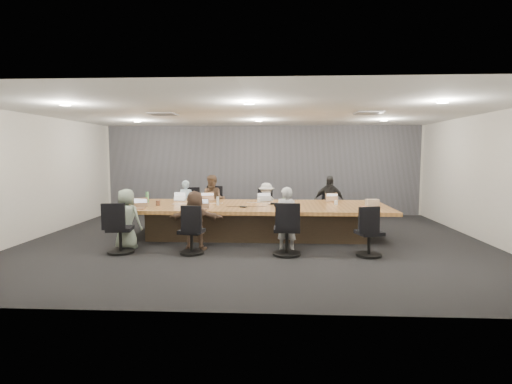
{
  "coord_description": "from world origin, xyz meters",
  "views": [
    {
      "loc": [
        0.48,
        -8.64,
        1.92
      ],
      "look_at": [
        0.0,
        0.4,
        1.05
      ],
      "focal_mm": 28.0,
      "sensor_mm": 36.0,
      "label": 1
    }
  ],
  "objects_px": {
    "chair_5": "(192,235)",
    "bottle_clear": "(218,201)",
    "laptop_1": "(210,200)",
    "laptop_3": "(332,201)",
    "chair_7": "(369,237)",
    "bottle_green_right": "(284,201)",
    "chair_3": "(327,211)",
    "person_4": "(127,219)",
    "person_6": "(286,219)",
    "person_2": "(266,205)",
    "person_5": "(195,220)",
    "laptop_0": "(181,200)",
    "person_1": "(213,200)",
    "snack_packet": "(365,208)",
    "chair_4": "(120,233)",
    "person_0": "(186,203)",
    "chair_2": "(267,210)",
    "person_3": "(329,201)",
    "canvas_bag": "(372,202)",
    "mug_brown": "(158,203)",
    "conference_table": "(256,219)",
    "laptop_6": "(286,210)",
    "chair_1": "(216,208)",
    "chair_6": "(287,233)",
    "stapler": "(278,205)",
    "laptop_5": "(200,209)",
    "laptop_2": "(266,201)"
  },
  "relations": [
    {
      "from": "chair_5",
      "to": "bottle_clear",
      "type": "distance_m",
      "value": 1.71
    },
    {
      "from": "laptop_1",
      "to": "laptop_3",
      "type": "bearing_deg",
      "value": 165.35
    },
    {
      "from": "chair_7",
      "to": "bottle_green_right",
      "type": "distance_m",
      "value": 2.22
    },
    {
      "from": "chair_3",
      "to": "chair_7",
      "type": "height_order",
      "value": "chair_3"
    },
    {
      "from": "person_4",
      "to": "person_6",
      "type": "bearing_deg",
      "value": -171.08
    },
    {
      "from": "person_2",
      "to": "bottle_clear",
      "type": "xyz_separation_m",
      "value": [
        -1.08,
        -1.43,
        0.27
      ]
    },
    {
      "from": "person_5",
      "to": "person_6",
      "type": "distance_m",
      "value": 1.82
    },
    {
      "from": "chair_5",
      "to": "laptop_0",
      "type": "xyz_separation_m",
      "value": [
        -0.81,
        2.5,
        0.38
      ]
    },
    {
      "from": "person_1",
      "to": "snack_packet",
      "type": "xyz_separation_m",
      "value": [
        3.6,
        -1.83,
        0.08
      ]
    },
    {
      "from": "person_5",
      "to": "chair_5",
      "type": "bearing_deg",
      "value": 90.8
    },
    {
      "from": "chair_4",
      "to": "person_0",
      "type": "relative_size",
      "value": 0.66
    },
    {
      "from": "chair_2",
      "to": "person_3",
      "type": "bearing_deg",
      "value": -179.43
    },
    {
      "from": "snack_packet",
      "to": "canvas_bag",
      "type": "bearing_deg",
      "value": 61.01
    },
    {
      "from": "person_5",
      "to": "mug_brown",
      "type": "relative_size",
      "value": 10.03
    },
    {
      "from": "laptop_0",
      "to": "snack_packet",
      "type": "xyz_separation_m",
      "value": [
        4.34,
        -1.28,
        0.01
      ]
    },
    {
      "from": "person_4",
      "to": "person_6",
      "type": "relative_size",
      "value": 0.95
    },
    {
      "from": "laptop_0",
      "to": "bottle_green_right",
      "type": "xyz_separation_m",
      "value": [
        2.6,
        -1.01,
        0.1
      ]
    },
    {
      "from": "conference_table",
      "to": "laptop_6",
      "type": "xyz_separation_m",
      "value": [
        0.67,
        -0.8,
        0.35
      ]
    },
    {
      "from": "chair_7",
      "to": "person_1",
      "type": "bearing_deg",
      "value": 122.63
    },
    {
      "from": "laptop_3",
      "to": "chair_3",
      "type": "bearing_deg",
      "value": -99.36
    },
    {
      "from": "chair_2",
      "to": "person_1",
      "type": "height_order",
      "value": "person_1"
    },
    {
      "from": "chair_1",
      "to": "chair_6",
      "type": "height_order",
      "value": "chair_6"
    },
    {
      "from": "chair_5",
      "to": "stapler",
      "type": "relative_size",
      "value": 4.27
    },
    {
      "from": "laptop_1",
      "to": "person_4",
      "type": "distance_m",
      "value": 2.53
    },
    {
      "from": "snack_packet",
      "to": "person_6",
      "type": "bearing_deg",
      "value": -153.11
    },
    {
      "from": "laptop_3",
      "to": "bottle_clear",
      "type": "height_order",
      "value": "bottle_clear"
    },
    {
      "from": "person_0",
      "to": "person_2",
      "type": "relative_size",
      "value": 1.06
    },
    {
      "from": "laptop_1",
      "to": "laptop_6",
      "type": "height_order",
      "value": "same"
    },
    {
      "from": "chair_5",
      "to": "laptop_1",
      "type": "bearing_deg",
      "value": 102.95
    },
    {
      "from": "chair_1",
      "to": "person_4",
      "type": "bearing_deg",
      "value": 79.97
    },
    {
      "from": "chair_4",
      "to": "laptop_0",
      "type": "distance_m",
      "value": 2.59
    },
    {
      "from": "chair_1",
      "to": "person_5",
      "type": "bearing_deg",
      "value": 104.74
    },
    {
      "from": "mug_brown",
      "to": "stapler",
      "type": "xyz_separation_m",
      "value": [
        2.74,
        -0.05,
        -0.03
      ]
    },
    {
      "from": "laptop_5",
      "to": "bottle_green_right",
      "type": "xyz_separation_m",
      "value": [
        1.79,
        0.59,
        0.1
      ]
    },
    {
      "from": "laptop_1",
      "to": "laptop_5",
      "type": "bearing_deg",
      "value": 77.68
    },
    {
      "from": "chair_5",
      "to": "person_4",
      "type": "xyz_separation_m",
      "value": [
        -1.39,
        0.35,
        0.24
      ]
    },
    {
      "from": "chair_6",
      "to": "laptop_0",
      "type": "height_order",
      "value": "chair_6"
    },
    {
      "from": "chair_5",
      "to": "laptop_0",
      "type": "height_order",
      "value": "laptop_0"
    },
    {
      "from": "stapler",
      "to": "person_0",
      "type": "bearing_deg",
      "value": 159.6
    },
    {
      "from": "chair_5",
      "to": "person_1",
      "type": "distance_m",
      "value": 3.07
    },
    {
      "from": "chair_6",
      "to": "person_0",
      "type": "distance_m",
      "value": 4.03
    },
    {
      "from": "person_0",
      "to": "mug_brown",
      "type": "distance_m",
      "value": 1.61
    },
    {
      "from": "chair_1",
      "to": "chair_2",
      "type": "height_order",
      "value": "chair_1"
    },
    {
      "from": "chair_7",
      "to": "bottle_green_right",
      "type": "xyz_separation_m",
      "value": [
        -1.57,
        1.49,
        0.48
      ]
    },
    {
      "from": "person_0",
      "to": "snack_packet",
      "type": "xyz_separation_m",
      "value": [
        4.34,
        -1.83,
        0.15
      ]
    },
    {
      "from": "conference_table",
      "to": "laptop_5",
      "type": "bearing_deg",
      "value": -145.21
    },
    {
      "from": "laptop_2",
      "to": "canvas_bag",
      "type": "xyz_separation_m",
      "value": [
        2.45,
        -0.81,
        0.07
      ]
    },
    {
      "from": "chair_2",
      "to": "mug_brown",
      "type": "height_order",
      "value": "mug_brown"
    },
    {
      "from": "person_2",
      "to": "laptop_3",
      "type": "bearing_deg",
      "value": -11.76
    },
    {
      "from": "chair_3",
      "to": "chair_7",
      "type": "distance_m",
      "value": 3.42
    }
  ]
}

